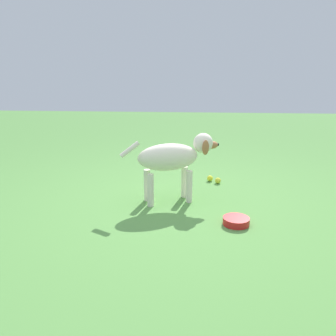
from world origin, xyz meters
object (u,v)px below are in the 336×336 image
dog (174,158)px  tennis_ball_1 (218,181)px  water_bowl (236,221)px  tennis_ball_0 (210,178)px

dog → tennis_ball_1: (-0.56, 0.46, -0.40)m
dog → water_bowl: bearing=-62.1°
tennis_ball_1 → dog: bearing=-39.6°
dog → water_bowl: 0.84m
dog → tennis_ball_1: size_ratio=13.90×
dog → tennis_ball_0: dog is taller
tennis_ball_0 → water_bowl: 1.15m
tennis_ball_0 → tennis_ball_1: size_ratio=1.00×
dog → tennis_ball_0: (-0.63, 0.38, -0.40)m
tennis_ball_0 → tennis_ball_1: (0.08, 0.08, 0.00)m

